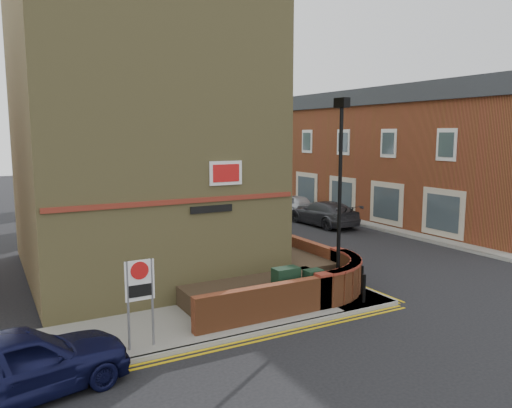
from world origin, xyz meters
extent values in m
plane|color=black|center=(0.00, 0.00, 0.00)|extent=(120.00, 120.00, 0.00)
cube|color=gray|center=(-3.50, 1.50, 0.06)|extent=(13.00, 3.00, 0.12)
cube|color=gray|center=(2.00, 16.00, 0.06)|extent=(2.00, 32.00, 0.12)
cube|color=gray|center=(13.00, 13.00, 0.06)|extent=(4.00, 40.00, 0.12)
cube|color=gray|center=(-3.50, 0.00, 0.06)|extent=(13.00, 0.15, 0.12)
cube|color=gray|center=(3.00, 16.00, 0.06)|extent=(0.15, 32.00, 0.12)
cube|color=gray|center=(11.00, 13.00, 0.06)|extent=(0.15, 40.00, 0.12)
cube|color=gold|center=(-3.50, -0.25, 0.01)|extent=(13.00, 0.28, 0.01)
cube|color=gold|center=(3.25, 16.00, 0.01)|extent=(0.28, 32.00, 0.01)
cube|color=#91844D|center=(-3.00, 8.00, 5.62)|extent=(8.00, 10.00, 11.00)
cube|color=maroon|center=(-3.00, 2.97, 3.32)|extent=(7.80, 0.06, 0.15)
cube|color=white|center=(-1.50, 2.96, 4.12)|extent=(1.10, 0.05, 0.75)
cube|color=black|center=(-2.00, 2.96, 3.02)|extent=(1.40, 0.04, 0.22)
cylinder|color=black|center=(1.60, 1.20, 3.12)|extent=(0.12, 0.12, 6.00)
cylinder|color=black|center=(1.60, 1.20, 0.52)|extent=(0.20, 0.20, 0.80)
cube|color=black|center=(1.60, 1.20, 6.27)|extent=(0.25, 0.50, 0.30)
cube|color=black|center=(-0.30, 1.30, 0.72)|extent=(0.80, 0.45, 1.20)
cube|color=black|center=(0.50, 1.00, 0.67)|extent=(0.55, 0.40, 1.10)
cylinder|color=black|center=(2.00, 0.40, 0.57)|extent=(0.11, 0.11, 0.90)
cylinder|color=black|center=(2.60, 1.20, 0.57)|extent=(0.11, 0.11, 0.90)
cylinder|color=slate|center=(-5.30, 0.50, 1.22)|extent=(0.06, 0.06, 2.20)
cylinder|color=slate|center=(-4.70, 0.50, 1.22)|extent=(0.06, 0.06, 2.20)
cube|color=white|center=(-5.00, 0.50, 1.82)|extent=(0.72, 0.04, 1.00)
cylinder|color=red|center=(-5.00, 0.47, 2.07)|extent=(0.44, 0.02, 0.44)
cube|color=brown|center=(14.50, 17.00, 3.50)|extent=(5.00, 30.00, 7.00)
cube|color=#292D31|center=(14.50, 17.00, 7.50)|extent=(5.40, 30.40, 1.00)
cube|color=#BCAD9B|center=(14.50, 38.00, 3.50)|extent=(5.00, 12.00, 7.00)
cube|color=#292D31|center=(14.50, 38.00, 7.50)|extent=(5.40, 12.40, 1.00)
cylinder|color=#382B1E|center=(2.00, 14.00, 2.40)|extent=(0.24, 0.24, 4.55)
sphere|color=#234517|center=(2.00, 14.00, 5.00)|extent=(3.64, 3.64, 3.64)
sphere|color=#234517|center=(2.40, 13.70, 4.15)|extent=(2.60, 2.60, 2.60)
sphere|color=#234517|center=(1.70, 14.40, 4.54)|extent=(2.86, 2.86, 2.86)
cylinder|color=#382B1E|center=(2.00, 22.00, 2.64)|extent=(0.24, 0.24, 5.04)
sphere|color=#234517|center=(2.00, 22.00, 5.52)|extent=(4.03, 4.03, 4.03)
sphere|color=#234517|center=(2.40, 21.70, 4.58)|extent=(2.88, 2.88, 2.88)
sphere|color=#234517|center=(1.70, 22.40, 5.02)|extent=(3.17, 3.17, 3.17)
cylinder|color=#382B1E|center=(2.00, 30.00, 2.50)|extent=(0.24, 0.24, 4.76)
sphere|color=#234517|center=(2.00, 30.00, 5.22)|extent=(3.81, 3.81, 3.81)
sphere|color=#234517|center=(2.40, 29.70, 4.34)|extent=(2.72, 2.72, 2.72)
sphere|color=#234517|center=(1.70, 30.40, 4.74)|extent=(2.99, 2.99, 2.99)
cylinder|color=black|center=(2.40, 25.00, 1.72)|extent=(0.10, 0.10, 3.20)
imported|color=black|center=(2.40, 25.00, 3.82)|extent=(0.20, 0.16, 1.00)
imported|color=#0E1034|center=(-7.79, -0.50, 0.75)|extent=(4.68, 2.68, 1.50)
imported|color=#919598|center=(5.00, 14.06, 0.67)|extent=(2.09, 4.23, 1.33)
imported|color=#A03B11|center=(3.69, 16.00, 0.72)|extent=(3.48, 5.59, 1.44)
imported|color=#323338|center=(9.22, 12.26, 0.72)|extent=(2.19, 5.02, 1.44)
imported|color=#B4B6BD|center=(10.50, 17.13, 0.61)|extent=(2.06, 3.81, 1.23)
camera|label=1|loc=(-8.18, -11.09, 5.34)|focal=35.00mm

